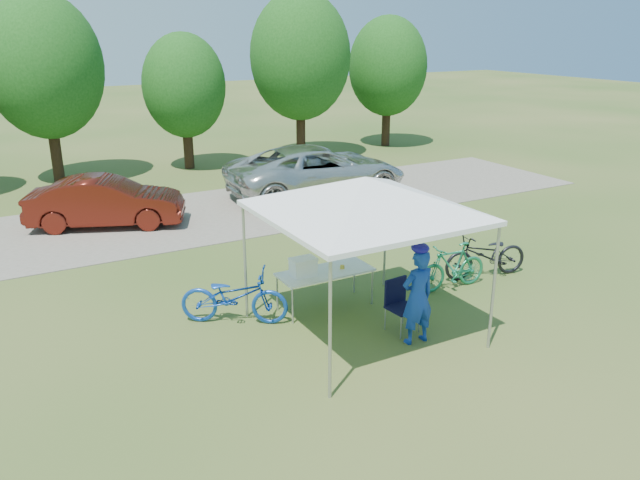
% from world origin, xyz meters
% --- Properties ---
extents(ground, '(100.00, 100.00, 0.00)m').
position_xyz_m(ground, '(0.00, 0.00, 0.00)').
color(ground, '#2D5119').
rests_on(ground, ground).
extents(gravel_strip, '(24.00, 5.00, 0.02)m').
position_xyz_m(gravel_strip, '(0.00, 8.00, 0.01)').
color(gravel_strip, gray).
rests_on(gravel_strip, ground).
extents(canopy, '(4.53, 4.53, 3.00)m').
position_xyz_m(canopy, '(0.00, 0.00, 2.65)').
color(canopy, '#A5A5AA').
rests_on(canopy, ground).
extents(treeline, '(24.89, 4.28, 6.30)m').
position_xyz_m(treeline, '(-0.29, 14.05, 3.53)').
color(treeline, '#382314').
rests_on(treeline, ground).
extents(folding_table, '(1.77, 0.74, 0.73)m').
position_xyz_m(folding_table, '(-0.07, 1.15, 0.69)').
color(folding_table, white).
rests_on(folding_table, ground).
extents(folding_chair, '(0.50, 0.52, 0.91)m').
position_xyz_m(folding_chair, '(0.61, -0.23, 0.54)').
color(folding_chair, black).
rests_on(folding_chair, ground).
extents(cooler, '(0.46, 0.31, 0.33)m').
position_xyz_m(cooler, '(-0.53, 1.15, 0.90)').
color(cooler, white).
rests_on(cooler, folding_table).
extents(ice_cream_cup, '(0.08, 0.08, 0.06)m').
position_xyz_m(ice_cream_cup, '(0.27, 1.10, 0.76)').
color(ice_cream_cup, gold).
rests_on(ice_cream_cup, folding_table).
extents(cyclist, '(0.60, 0.40, 1.63)m').
position_xyz_m(cyclist, '(0.58, -0.76, 0.81)').
color(cyclist, '#123496').
rests_on(cyclist, ground).
extents(bike_blue, '(1.95, 1.58, 1.00)m').
position_xyz_m(bike_blue, '(-1.78, 1.38, 0.50)').
color(bike_blue, '#1241A3').
rests_on(bike_blue, ground).
extents(bike_green, '(1.59, 0.54, 0.94)m').
position_xyz_m(bike_green, '(2.57, 0.69, 0.47)').
color(bike_green, '#1A7750').
rests_on(bike_green, ground).
extents(bike_dark, '(1.96, 0.99, 0.98)m').
position_xyz_m(bike_dark, '(3.59, 0.81, 0.49)').
color(bike_dark, black).
rests_on(bike_dark, ground).
extents(minivan, '(5.67, 2.79, 1.55)m').
position_xyz_m(minivan, '(3.71, 8.30, 0.79)').
color(minivan, silver).
rests_on(minivan, gravel_strip).
extents(sedan, '(4.15, 2.72, 1.29)m').
position_xyz_m(sedan, '(-2.59, 8.26, 0.67)').
color(sedan, '#55160E').
rests_on(sedan, gravel_strip).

